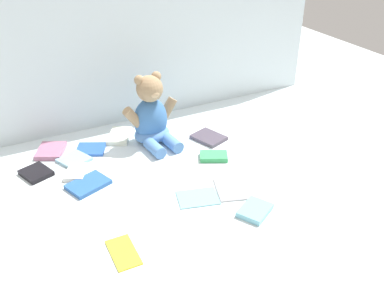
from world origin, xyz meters
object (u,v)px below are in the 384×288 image
(teddy_bear, at_px, (152,118))
(book_case_1, at_px, (91,149))
(book_case_12, at_px, (230,189))
(book_case_9, at_px, (88,184))
(book_case_2, at_px, (51,151))
(book_case_11, at_px, (123,252))
(book_case_8, at_px, (77,172))
(book_case_0, at_px, (214,156))
(book_case_3, at_px, (120,136))
(book_case_6, at_px, (209,138))
(book_case_4, at_px, (255,210))
(book_case_7, at_px, (36,173))
(book_case_10, at_px, (198,197))
(book_case_5, at_px, (74,160))

(teddy_bear, height_order, book_case_1, teddy_bear)
(book_case_1, relative_size, book_case_12, 0.83)
(book_case_9, bearing_deg, book_case_1, -37.89)
(book_case_2, xyz_separation_m, book_case_12, (0.49, -0.51, -0.00))
(book_case_11, bearing_deg, book_case_8, -86.83)
(book_case_0, height_order, book_case_1, book_case_0)
(book_case_1, bearing_deg, teddy_bear, 106.39)
(book_case_3, distance_m, book_case_8, 0.29)
(book_case_11, bearing_deg, book_case_6, -137.99)
(book_case_3, height_order, book_case_11, book_case_3)
(book_case_6, bearing_deg, book_case_2, 143.34)
(book_case_2, distance_m, book_case_12, 0.71)
(book_case_2, xyz_separation_m, book_case_9, (0.07, -0.28, -0.00))
(book_case_4, bearing_deg, book_case_11, 57.68)
(book_case_4, height_order, book_case_8, book_case_4)
(book_case_6, bearing_deg, book_case_8, 161.55)
(book_case_4, bearing_deg, book_case_2, 7.04)
(book_case_2, distance_m, book_case_11, 0.64)
(teddy_bear, height_order, book_case_8, teddy_bear)
(book_case_3, relative_size, book_case_6, 1.08)
(book_case_1, bearing_deg, book_case_9, 8.62)
(book_case_1, height_order, book_case_9, book_case_9)
(book_case_1, bearing_deg, book_case_6, 100.06)
(book_case_7, bearing_deg, book_case_12, 124.90)
(book_case_8, distance_m, book_case_12, 0.54)
(book_case_2, bearing_deg, book_case_10, 151.89)
(book_case_0, relative_size, book_case_11, 0.79)
(book_case_2, bearing_deg, book_case_11, 122.33)
(book_case_6, relative_size, book_case_10, 0.94)
(book_case_4, relative_size, book_case_9, 0.80)
(book_case_3, relative_size, book_case_9, 1.02)
(book_case_1, height_order, book_case_6, book_case_6)
(book_case_0, relative_size, book_case_4, 0.97)
(book_case_4, height_order, book_case_5, book_case_4)
(book_case_1, distance_m, book_case_7, 0.23)
(book_case_1, xyz_separation_m, book_case_10, (0.23, -0.46, -0.00))
(book_case_6, distance_m, book_case_9, 0.53)
(book_case_3, xyz_separation_m, book_case_11, (-0.20, -0.63, -0.00))
(book_case_4, height_order, book_case_6, book_case_4)
(teddy_bear, height_order, book_case_11, teddy_bear)
(book_case_6, height_order, book_case_7, book_case_7)
(book_case_7, bearing_deg, book_case_8, 133.62)
(book_case_3, xyz_separation_m, book_case_10, (0.10, -0.50, -0.00))
(book_case_3, height_order, book_case_12, book_case_3)
(book_case_2, xyz_separation_m, book_case_7, (-0.08, -0.13, -0.00))
(book_case_3, height_order, book_case_6, book_case_3)
(book_case_6, relative_size, book_case_11, 0.96)
(book_case_0, xyz_separation_m, book_case_6, (0.05, 0.14, -0.00))
(book_case_1, xyz_separation_m, book_case_6, (0.45, -0.13, 0.00))
(book_case_7, bearing_deg, book_case_10, 118.92)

